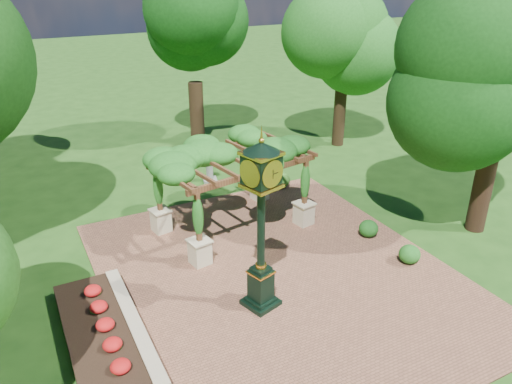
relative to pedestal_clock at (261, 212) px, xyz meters
name	(u,v)px	position (x,y,z in m)	size (l,w,h in m)	color
ground	(296,292)	(1.17, 0.06, -2.92)	(120.00, 120.00, 0.00)	#1E4714
brick_plaza	(278,275)	(1.17, 1.06, -2.90)	(10.00, 12.00, 0.04)	brown
border_wall	(134,325)	(-3.43, 0.56, -2.72)	(0.35, 5.00, 0.40)	#C6B793
flower_bed	(99,337)	(-4.33, 0.56, -2.74)	(1.50, 5.00, 0.36)	red
pedestal_clock	(261,212)	(0.00, 0.00, 0.00)	(1.20, 1.20, 4.88)	black
pergola	(232,160)	(1.23, 4.41, -0.28)	(5.56, 4.00, 3.21)	beige
sundial	(210,171)	(2.11, 8.76, -2.45)	(0.73, 0.73, 1.07)	gray
shrub_front	(410,254)	(5.18, -0.28, -2.58)	(0.67, 0.67, 0.61)	#1E601B
shrub_mid	(369,228)	(5.11, 1.65, -2.58)	(0.67, 0.67, 0.60)	#185116
shrub_back	(281,180)	(4.52, 6.67, -2.55)	(0.72, 0.72, 0.65)	#2F621C
tree_north	(193,32)	(3.57, 13.89, 2.74)	(4.56, 4.56, 8.25)	#342215
tree_east_far	(345,42)	(9.95, 10.15, 2.33)	(4.15, 4.15, 7.64)	#312113
tree_east_near	(507,70)	(8.91, 0.36, 2.74)	(4.47, 4.47, 8.24)	#331F14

